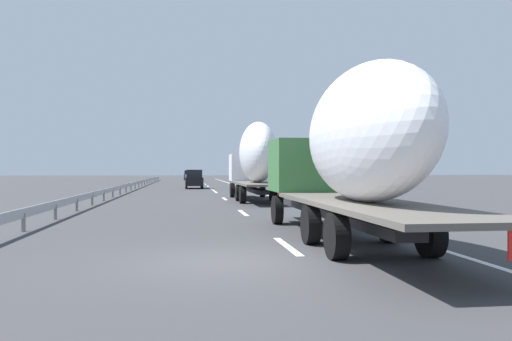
{
  "coord_description": "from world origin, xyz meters",
  "views": [
    {
      "loc": [
        -11.19,
        0.82,
        2.0
      ],
      "look_at": [
        18.81,
        -3.27,
        1.95
      ],
      "focal_mm": 36.15,
      "sensor_mm": 36.0,
      "label": 1
    }
  ],
  "objects": [
    {
      "name": "ground_plane",
      "position": [
        40.0,
        0.0,
        0.0
      ],
      "size": [
        260.0,
        260.0,
        0.0
      ],
      "primitive_type": "plane",
      "color": "#38383A"
    },
    {
      "name": "lane_stripe_0",
      "position": [
        2.0,
        -1.8,
        0.0
      ],
      "size": [
        3.2,
        0.2,
        0.01
      ],
      "primitive_type": "cube",
      "color": "white",
      "rests_on": "ground_plane"
    },
    {
      "name": "lane_stripe_1",
      "position": [
        12.44,
        -1.8,
        0.0
      ],
      "size": [
        3.2,
        0.2,
        0.01
      ],
      "primitive_type": "cube",
      "color": "white",
      "rests_on": "ground_plane"
    },
    {
      "name": "lane_stripe_2",
      "position": [
        23.89,
        -1.8,
        0.0
      ],
      "size": [
        3.2,
        0.2,
        0.01
      ],
      "primitive_type": "cube",
      "color": "white",
      "rests_on": "ground_plane"
    },
    {
      "name": "lane_stripe_3",
      "position": [
        34.49,
        -1.8,
        0.0
      ],
      "size": [
        3.2,
        0.2,
        0.01
      ],
      "primitive_type": "cube",
      "color": "white",
      "rests_on": "ground_plane"
    },
    {
      "name": "lane_stripe_4",
      "position": [
        38.2,
        -1.8,
        0.0
      ],
      "size": [
        3.2,
        0.2,
        0.01
      ],
      "primitive_type": "cube",
      "color": "white",
      "rests_on": "ground_plane"
    },
    {
      "name": "lane_stripe_5",
      "position": [
        42.64,
        -1.8,
        0.0
      ],
      "size": [
        3.2,
        0.2,
        0.01
      ],
      "primitive_type": "cube",
      "color": "white",
      "rests_on": "ground_plane"
    },
    {
      "name": "lane_stripe_6",
      "position": [
        51.1,
        -1.8,
        0.0
      ],
      "size": [
        3.2,
        0.2,
        0.01
      ],
      "primitive_type": "cube",
      "color": "white",
      "rests_on": "ground_plane"
    },
    {
      "name": "lane_stripe_7",
      "position": [
        59.01,
        -1.8,
        0.0
      ],
      "size": [
        3.2,
        0.2,
        0.01
      ],
      "primitive_type": "cube",
      "color": "white",
      "rests_on": "ground_plane"
    },
    {
      "name": "lane_stripe_8",
      "position": [
        66.35,
        -1.8,
        0.0
      ],
      "size": [
        3.2,
        0.2,
        0.01
      ],
      "primitive_type": "cube",
      "color": "white",
      "rests_on": "ground_plane"
    },
    {
      "name": "lane_stripe_9",
      "position": [
        86.14,
        -1.8,
        0.0
      ],
      "size": [
        3.2,
        0.2,
        0.01
      ],
      "primitive_type": "cube",
      "color": "white",
      "rests_on": "ground_plane"
    },
    {
      "name": "edge_line_right",
      "position": [
        45.0,
        -5.5,
        0.0
      ],
      "size": [
        110.0,
        0.2,
        0.01
      ],
      "primitive_type": "cube",
      "color": "white",
      "rests_on": "ground_plane"
    },
    {
      "name": "truck_lead",
      "position": [
        21.47,
        -3.6,
        2.71
      ],
      "size": [
        12.44,
        2.55,
        4.95
      ],
      "color": "silver",
      "rests_on": "ground_plane"
    },
    {
      "name": "truck_trailing",
      "position": [
        2.28,
        -3.6,
        2.58
      ],
      "size": [
        14.1,
        2.55,
        4.6
      ],
      "color": "#387038",
      "rests_on": "ground_plane"
    },
    {
      "name": "car_blue_sedan",
      "position": [
        88.12,
        0.26,
        0.93
      ],
      "size": [
        4.18,
        1.91,
        1.85
      ],
      "color": "#28479E",
      "rests_on": "ground_plane"
    },
    {
      "name": "car_white_van",
      "position": [
        78.98,
        -0.0,
        0.94
      ],
      "size": [
        4.17,
        1.79,
        1.86
      ],
      "color": "white",
      "rests_on": "ground_plane"
    },
    {
      "name": "car_black_suv",
      "position": [
        43.57,
        -0.04,
        0.98
      ],
      "size": [
        4.58,
        1.85,
        1.98
      ],
      "color": "black",
      "rests_on": "ground_plane"
    },
    {
      "name": "car_yellow_coupe",
      "position": [
        70.95,
        -0.0,
        0.98
      ],
      "size": [
        4.57,
        1.76,
        1.99
      ],
      "color": "gold",
      "rests_on": "ground_plane"
    },
    {
      "name": "road_sign",
      "position": [
        43.29,
        -6.7,
        2.35
      ],
      "size": [
        0.1,
        0.9,
        3.42
      ],
      "color": "gray",
      "rests_on": "ground_plane"
    },
    {
      "name": "tree_0",
      "position": [
        28.69,
        -11.94,
        3.93
      ],
      "size": [
        2.72,
        2.72,
        6.68
      ],
      "color": "#472D19",
      "rests_on": "ground_plane"
    },
    {
      "name": "tree_1",
      "position": [
        39.64,
        -12.72,
        3.82
      ],
      "size": [
        2.56,
        2.56,
        6.35
      ],
      "color": "#472D19",
      "rests_on": "ground_plane"
    },
    {
      "name": "tree_2",
      "position": [
        65.72,
        -10.69,
        3.48
      ],
      "size": [
        3.53,
        3.53,
        5.56
      ],
      "color": "#472D19",
      "rests_on": "ground_plane"
    },
    {
      "name": "guardrail_median",
      "position": [
        43.0,
        6.0,
        0.58
      ],
      "size": [
        94.0,
        0.1,
        0.76
      ],
      "color": "#9EA0A5",
      "rests_on": "ground_plane"
    }
  ]
}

